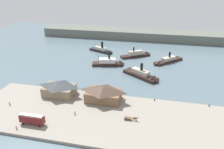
{
  "coord_description": "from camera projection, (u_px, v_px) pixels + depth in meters",
  "views": [
    {
      "loc": [
        21.64,
        -91.27,
        54.03
      ],
      "look_at": [
        -1.93,
        17.39,
        2.0
      ],
      "focal_mm": 33.11,
      "sensor_mm": 36.0,
      "label": 1
    }
  ],
  "objects": [
    {
      "name": "ground_plane",
      "position": [
        109.0,
        92.0,
        107.84
      ],
      "size": [
        320.0,
        320.0,
        0.0
      ],
      "primitive_type": "plane",
      "color": "slate"
    },
    {
      "name": "quay_promenade",
      "position": [
        97.0,
        116.0,
        88.11
      ],
      "size": [
        110.0,
        36.0,
        1.2
      ],
      "primitive_type": "cube",
      "color": "gray",
      "rests_on": "ground"
    },
    {
      "name": "seawall_edge",
      "position": [
        107.0,
        95.0,
        104.44
      ],
      "size": [
        110.0,
        0.8,
        1.0
      ],
      "primitive_type": "cube",
      "color": "slate",
      "rests_on": "ground"
    },
    {
      "name": "ferry_shed_east_terminal",
      "position": [
        59.0,
        89.0,
        101.49
      ],
      "size": [
        15.18,
        10.03,
        7.0
      ],
      "color": "#847056",
      "rests_on": "quay_promenade"
    },
    {
      "name": "ferry_shed_west_terminal",
      "position": [
        103.0,
        93.0,
        96.77
      ],
      "size": [
        16.46,
        10.23,
        7.36
      ],
      "color": "brown",
      "rests_on": "quay_promenade"
    },
    {
      "name": "street_tram",
      "position": [
        32.0,
        119.0,
        81.21
      ],
      "size": [
        10.07,
        2.57,
        4.46
      ],
      "color": "maroon",
      "rests_on": "quay_promenade"
    },
    {
      "name": "horse_cart",
      "position": [
        131.0,
        118.0,
        84.33
      ],
      "size": [
        5.77,
        1.37,
        1.87
      ],
      "color": "brown",
      "rests_on": "quay_promenade"
    },
    {
      "name": "pedestrian_standing_center",
      "position": [
        16.0,
        128.0,
        79.14
      ],
      "size": [
        0.4,
        0.4,
        1.61
      ],
      "color": "#6B5B4C",
      "rests_on": "quay_promenade"
    },
    {
      "name": "pedestrian_at_waters_edge",
      "position": [
        75.0,
        113.0,
        87.69
      ],
      "size": [
        0.41,
        0.41,
        1.66
      ],
      "color": "#33384C",
      "rests_on": "quay_promenade"
    },
    {
      "name": "pedestrian_near_west_shed",
      "position": [
        10.0,
        104.0,
        94.2
      ],
      "size": [
        0.44,
        0.44,
        1.78
      ],
      "color": "#6B5B4C",
      "rests_on": "quay_promenade"
    },
    {
      "name": "mooring_post_west",
      "position": [
        209.0,
        105.0,
        93.55
      ],
      "size": [
        0.44,
        0.44,
        0.9
      ],
      "primitive_type": "cylinder",
      "color": "black",
      "rests_on": "quay_promenade"
    },
    {
      "name": "mooring_post_center_east",
      "position": [
        155.0,
        100.0,
        97.98
      ],
      "size": [
        0.44,
        0.44,
        0.9
      ],
      "primitive_type": "cylinder",
      "color": "black",
      "rests_on": "quay_promenade"
    },
    {
      "name": "ferry_mid_harbor",
      "position": [
        111.0,
        63.0,
        140.31
      ],
      "size": [
        22.77,
        10.18,
        11.04
      ],
      "color": "black",
      "rests_on": "ground"
    },
    {
      "name": "ferry_near_quay",
      "position": [
        166.0,
        61.0,
        144.35
      ],
      "size": [
        21.76,
        21.22,
        8.69
      ],
      "color": "black",
      "rests_on": "ground"
    },
    {
      "name": "ferry_moored_west",
      "position": [
        144.0,
        76.0,
        122.1
      ],
      "size": [
        23.86,
        18.76,
        10.75
      ],
      "color": "black",
      "rests_on": "ground"
    },
    {
      "name": "ferry_outer_harbor",
      "position": [
        103.0,
        51.0,
        164.94
      ],
      "size": [
        21.77,
        12.98,
        9.92
      ],
      "color": "black",
      "rests_on": "ground"
    },
    {
      "name": "ferry_departing_north",
      "position": [
        138.0,
        55.0,
        156.08
      ],
      "size": [
        23.37,
        16.89,
        9.03
      ],
      "color": "black",
      "rests_on": "ground"
    },
    {
      "name": "far_headland",
      "position": [
        134.0,
        34.0,
        203.51
      ],
      "size": [
        180.0,
        24.0,
        8.0
      ],
      "primitive_type": "cube",
      "color": "#60665B",
      "rests_on": "ground"
    }
  ]
}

